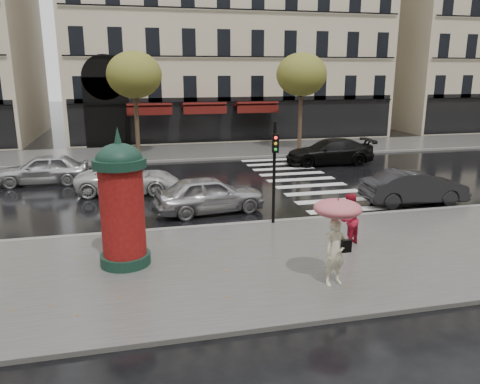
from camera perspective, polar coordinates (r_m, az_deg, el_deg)
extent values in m
plane|color=black|center=(13.91, -1.98, -8.43)|extent=(160.00, 160.00, 0.00)
cube|color=#474744|center=(13.44, -1.56, -9.00)|extent=(90.00, 7.00, 0.12)
cube|color=#474744|center=(32.12, -8.71, 4.75)|extent=(90.00, 6.00, 0.12)
cube|color=slate|center=(16.65, -4.03, -4.27)|extent=(90.00, 0.25, 0.14)
cube|color=slate|center=(29.17, -8.21, 3.81)|extent=(90.00, 0.25, 0.14)
cube|color=silver|center=(24.35, 7.45, 1.55)|extent=(3.60, 11.75, 0.01)
cube|color=#B7A88C|center=(43.65, -2.16, 20.55)|extent=(26.00, 14.00, 20.00)
cylinder|color=#38281C|center=(30.70, -12.50, 8.92)|extent=(0.28, 0.28, 5.20)
ellipsoid|color=#496821|center=(30.57, -12.77, 13.77)|extent=(3.40, 3.40, 2.89)
cylinder|color=#38281C|center=(32.78, 7.36, 9.48)|extent=(0.28, 0.28, 5.20)
ellipsoid|color=#496821|center=(32.66, 7.51, 14.02)|extent=(3.40, 3.40, 2.89)
imported|color=#EEE6C4|center=(12.15, 11.54, -7.21)|extent=(0.71, 0.55, 1.73)
cylinder|color=black|center=(11.95, 11.68, -4.64)|extent=(0.02, 0.02, 1.10)
ellipsoid|color=#D22771|center=(11.78, 11.83, -1.98)|extent=(1.20, 1.20, 0.42)
cone|color=black|center=(11.71, 11.89, -0.84)|extent=(0.04, 0.04, 0.09)
cube|color=black|center=(12.14, 12.82, -6.43)|extent=(0.25, 0.12, 0.32)
imported|color=#AA142B|center=(14.96, 13.09, -3.26)|extent=(1.02, 0.98, 1.66)
imported|color=#4F0F12|center=(15.44, -14.85, -2.41)|extent=(0.92, 0.61, 1.87)
cylinder|color=#123025|center=(13.78, -13.77, -7.88)|extent=(1.40, 1.40, 0.30)
cylinder|color=maroon|center=(13.32, -14.13, -2.28)|extent=(1.20, 1.20, 2.51)
cylinder|color=#123025|center=(13.00, -14.50, 3.44)|extent=(1.44, 1.44, 0.25)
ellipsoid|color=#123025|center=(12.98, -14.52, 3.88)|extent=(1.24, 1.24, 0.87)
cone|color=#123025|center=(12.88, -14.71, 6.73)|extent=(0.20, 0.20, 0.45)
cylinder|color=black|center=(16.49, 4.17, 2.30)|extent=(0.11, 0.11, 3.64)
cube|color=black|center=(16.10, 4.33, 5.95)|extent=(0.25, 0.20, 0.64)
imported|color=#ACABB0|center=(18.40, -3.75, -0.27)|extent=(4.50, 2.29, 1.47)
imported|color=black|center=(20.91, 20.47, 0.58)|extent=(4.42, 1.76, 1.43)
imported|color=silver|center=(21.94, -13.48, 1.53)|extent=(4.84, 2.70, 1.28)
imported|color=black|center=(28.51, 10.86, 4.85)|extent=(5.35, 2.48, 1.51)
imported|color=silver|center=(25.00, -22.85, 2.58)|extent=(4.35, 1.75, 1.48)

